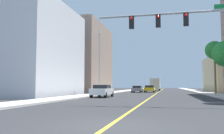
# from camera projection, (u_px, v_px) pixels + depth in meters

# --- Properties ---
(ground) EXTENTS (192.00, 192.00, 0.00)m
(ground) POSITION_uv_depth(u_px,v_px,m) (158.00, 92.00, 48.95)
(ground) COLOR #2D2D30
(sidewalk_left) EXTENTS (2.70, 168.00, 0.15)m
(sidewalk_left) POSITION_uv_depth(u_px,v_px,m) (117.00, 92.00, 50.80)
(sidewalk_left) COLOR beige
(sidewalk_left) RESTS_ON ground
(sidewalk_right) EXTENTS (2.70, 168.00, 0.15)m
(sidewalk_right) POSITION_uv_depth(u_px,v_px,m) (202.00, 92.00, 47.11)
(sidewalk_right) COLOR beige
(sidewalk_right) RESTS_ON ground
(lane_marking_center) EXTENTS (0.16, 144.00, 0.01)m
(lane_marking_center) POSITION_uv_depth(u_px,v_px,m) (158.00, 92.00, 48.95)
(lane_marking_center) COLOR yellow
(lane_marking_center) RESTS_ON ground
(building_left_near) EXTENTS (16.49, 14.35, 11.80)m
(building_left_near) POSITION_uv_depth(u_px,v_px,m) (9.00, 52.00, 33.13)
(building_left_near) COLOR silver
(building_left_near) RESTS_ON ground
(building_left_far) EXTENTS (13.80, 16.06, 13.72)m
(building_left_far) POSITION_uv_depth(u_px,v_px,m) (72.00, 59.00, 51.16)
(building_left_far) COLOR gray
(building_left_far) RESTS_ON ground
(traffic_signal_mast) EXTENTS (10.11, 0.36, 6.28)m
(traffic_signal_mast) POSITION_uv_depth(u_px,v_px,m) (200.00, 29.00, 15.41)
(traffic_signal_mast) COLOR gray
(traffic_signal_mast) RESTS_ON sidewalk_right
(street_lamp) EXTENTS (0.56, 0.28, 8.94)m
(street_lamp) POSITION_uv_depth(u_px,v_px,m) (99.00, 59.00, 34.63)
(street_lamp) COLOR gray
(street_lamp) RESTS_ON sidewalk_left
(palm_far) EXTENTS (2.66, 2.66, 7.71)m
(palm_far) POSITION_uv_depth(u_px,v_px,m) (214.00, 51.00, 35.91)
(palm_far) COLOR brown
(palm_far) RESTS_ON sidewalk_right
(car_gray) EXTENTS (1.81, 4.00, 1.31)m
(car_gray) POSITION_uv_depth(u_px,v_px,m) (137.00, 89.00, 47.88)
(car_gray) COLOR slate
(car_gray) RESTS_ON ground
(car_yellow) EXTENTS (1.99, 4.53, 1.39)m
(car_yellow) POSITION_uv_depth(u_px,v_px,m) (150.00, 89.00, 49.40)
(car_yellow) COLOR gold
(car_yellow) RESTS_ON ground
(car_white) EXTENTS (1.83, 4.40, 1.43)m
(car_white) POSITION_uv_depth(u_px,v_px,m) (102.00, 91.00, 28.29)
(car_white) COLOR white
(car_white) RESTS_ON ground
(delivery_truck) EXTENTS (2.41, 7.54, 3.16)m
(delivery_truck) POSITION_uv_depth(u_px,v_px,m) (155.00, 84.00, 64.07)
(delivery_truck) COLOR silver
(delivery_truck) RESTS_ON ground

